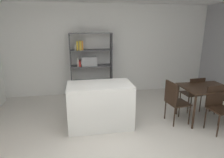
# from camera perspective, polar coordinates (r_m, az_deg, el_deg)

# --- Properties ---
(ground_plane) EXTENTS (9.59, 9.59, 0.00)m
(ground_plane) POSITION_cam_1_polar(r_m,az_deg,el_deg) (3.57, 2.90, -20.19)
(ground_plane) COLOR beige
(back_partition) EXTENTS (6.97, 0.06, 2.71)m
(back_partition) POSITION_cam_1_polar(r_m,az_deg,el_deg) (5.93, -3.45, 8.60)
(back_partition) COLOR white
(back_partition) RESTS_ON ground_plane
(kitchen_island) EXTENTS (1.33, 0.74, 0.93)m
(kitchen_island) POSITION_cam_1_polar(r_m,az_deg,el_deg) (4.07, -3.56, -7.80)
(kitchen_island) COLOR white
(kitchen_island) RESTS_ON ground_plane
(open_bookshelf) EXTENTS (1.21, 0.37, 1.89)m
(open_bookshelf) POSITION_cam_1_polar(r_m,az_deg,el_deg) (5.65, -7.09, 4.35)
(open_bookshelf) COLOR #4C4C51
(open_bookshelf) RESTS_ON ground_plane
(dining_table) EXTENTS (1.03, 0.81, 0.79)m
(dining_table) POSITION_cam_1_polar(r_m,az_deg,el_deg) (4.71, 26.14, -3.16)
(dining_table) COLOR black
(dining_table) RESTS_ON ground_plane
(dining_chair_island_side) EXTENTS (0.46, 0.47, 0.94)m
(dining_chair_island_side) POSITION_cam_1_polar(r_m,az_deg,el_deg) (4.37, 18.10, -5.70)
(dining_chair_island_side) COLOR black
(dining_chair_island_side) RESTS_ON ground_plane
(dining_chair_far) EXTENTS (0.43, 0.43, 0.89)m
(dining_chair_far) POSITION_cam_1_polar(r_m,az_deg,el_deg) (5.10, 23.19, -3.46)
(dining_chair_far) COLOR black
(dining_chair_far) RESTS_ON ground_plane
(dining_chair_near) EXTENTS (0.46, 0.45, 0.92)m
(dining_chair_near) POSITION_cam_1_polar(r_m,az_deg,el_deg) (4.43, 29.05, -6.58)
(dining_chair_near) COLOR black
(dining_chair_near) RESTS_ON ground_plane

